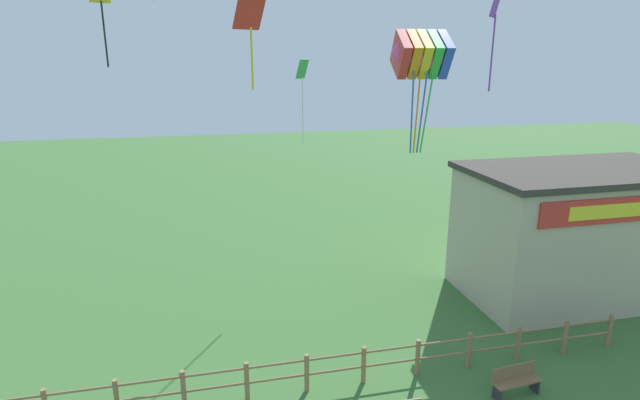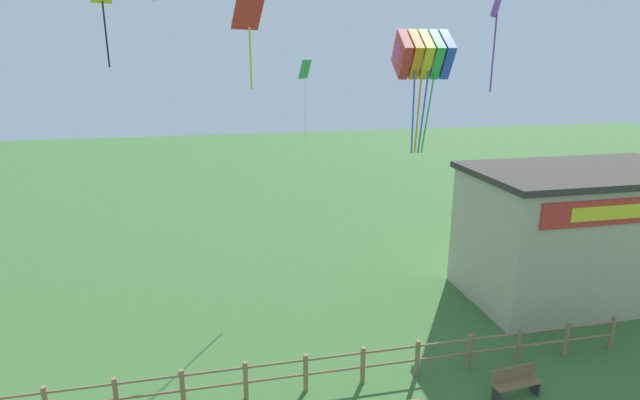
{
  "view_description": "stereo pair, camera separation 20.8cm",
  "coord_description": "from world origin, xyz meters",
  "px_view_note": "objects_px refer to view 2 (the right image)",
  "views": [
    {
      "loc": [
        -3.29,
        -5.66,
        9.22
      ],
      "look_at": [
        0.0,
        8.52,
        5.14
      ],
      "focal_mm": 28.0,
      "sensor_mm": 36.0,
      "label": 1
    },
    {
      "loc": [
        -3.09,
        -5.71,
        9.22
      ],
      "look_at": [
        0.0,
        8.52,
        5.14
      ],
      "focal_mm": 28.0,
      "sensor_mm": 36.0,
      "label": 2
    }
  ],
  "objects_px": {
    "seaside_building": "(580,233)",
    "kite_purple_streamer": "(497,17)",
    "kite_rainbow_parafoil": "(423,55)",
    "kite_yellow_diamond": "(103,4)",
    "park_bench_by_building": "(515,382)",
    "kite_green_diamond": "(305,86)",
    "kite_red_diamond": "(249,19)"
  },
  "relations": [
    {
      "from": "seaside_building",
      "to": "kite_purple_streamer",
      "type": "bearing_deg",
      "value": -161.31
    },
    {
      "from": "kite_rainbow_parafoil",
      "to": "kite_yellow_diamond",
      "type": "xyz_separation_m",
      "value": [
        -9.58,
        -0.19,
        1.31
      ]
    },
    {
      "from": "park_bench_by_building",
      "to": "kite_purple_streamer",
      "type": "height_order",
      "value": "kite_purple_streamer"
    },
    {
      "from": "kite_purple_streamer",
      "to": "seaside_building",
      "type": "bearing_deg",
      "value": 18.69
    },
    {
      "from": "kite_green_diamond",
      "to": "kite_red_diamond",
      "type": "bearing_deg",
      "value": -107.34
    },
    {
      "from": "kite_rainbow_parafoil",
      "to": "kite_red_diamond",
      "type": "distance_m",
      "value": 6.92
    },
    {
      "from": "kite_rainbow_parafoil",
      "to": "kite_purple_streamer",
      "type": "bearing_deg",
      "value": -45.58
    },
    {
      "from": "kite_rainbow_parafoil",
      "to": "kite_red_diamond",
      "type": "relative_size",
      "value": 1.81
    },
    {
      "from": "park_bench_by_building",
      "to": "kite_red_diamond",
      "type": "bearing_deg",
      "value": 168.46
    },
    {
      "from": "kite_red_diamond",
      "to": "kite_green_diamond",
      "type": "bearing_deg",
      "value": 72.66
    },
    {
      "from": "kite_yellow_diamond",
      "to": "kite_red_diamond",
      "type": "distance_m",
      "value": 5.08
    },
    {
      "from": "kite_green_diamond",
      "to": "kite_red_diamond",
      "type": "distance_m",
      "value": 10.98
    },
    {
      "from": "kite_green_diamond",
      "to": "kite_red_diamond",
      "type": "relative_size",
      "value": 1.67
    },
    {
      "from": "kite_yellow_diamond",
      "to": "kite_purple_streamer",
      "type": "height_order",
      "value": "kite_yellow_diamond"
    },
    {
      "from": "kite_purple_streamer",
      "to": "kite_red_diamond",
      "type": "bearing_deg",
      "value": -164.97
    },
    {
      "from": "park_bench_by_building",
      "to": "seaside_building",
      "type": "bearing_deg",
      "value": 41.31
    },
    {
      "from": "park_bench_by_building",
      "to": "kite_green_diamond",
      "type": "height_order",
      "value": "kite_green_diamond"
    },
    {
      "from": "park_bench_by_building",
      "to": "kite_purple_streamer",
      "type": "relative_size",
      "value": 0.48
    },
    {
      "from": "park_bench_by_building",
      "to": "kite_rainbow_parafoil",
      "type": "bearing_deg",
      "value": 102.82
    },
    {
      "from": "kite_red_diamond",
      "to": "seaside_building",
      "type": "bearing_deg",
      "value": 16.63
    },
    {
      "from": "kite_rainbow_parafoil",
      "to": "kite_green_diamond",
      "type": "distance_m",
      "value": 7.32
    },
    {
      "from": "seaside_building",
      "to": "kite_yellow_diamond",
      "type": "height_order",
      "value": "kite_yellow_diamond"
    },
    {
      "from": "kite_yellow_diamond",
      "to": "kite_rainbow_parafoil",
      "type": "bearing_deg",
      "value": 1.12
    },
    {
      "from": "park_bench_by_building",
      "to": "kite_red_diamond",
      "type": "distance_m",
      "value": 12.02
    },
    {
      "from": "kite_green_diamond",
      "to": "kite_red_diamond",
      "type": "height_order",
      "value": "kite_red_diamond"
    },
    {
      "from": "park_bench_by_building",
      "to": "kite_rainbow_parafoil",
      "type": "height_order",
      "value": "kite_rainbow_parafoil"
    },
    {
      "from": "kite_yellow_diamond",
      "to": "kite_green_diamond",
      "type": "height_order",
      "value": "kite_yellow_diamond"
    },
    {
      "from": "seaside_building",
      "to": "kite_red_diamond",
      "type": "height_order",
      "value": "kite_red_diamond"
    },
    {
      "from": "seaside_building",
      "to": "kite_red_diamond",
      "type": "distance_m",
      "value": 15.58
    },
    {
      "from": "seaside_building",
      "to": "park_bench_by_building",
      "type": "height_order",
      "value": "seaside_building"
    },
    {
      "from": "seaside_building",
      "to": "park_bench_by_building",
      "type": "distance_m",
      "value": 8.37
    },
    {
      "from": "kite_yellow_diamond",
      "to": "kite_green_diamond",
      "type": "distance_m",
      "value": 10.11
    }
  ]
}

